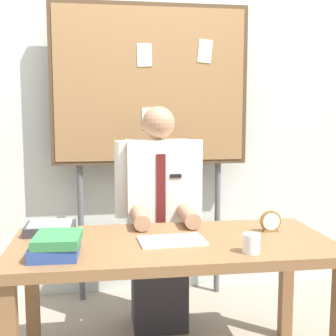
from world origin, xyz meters
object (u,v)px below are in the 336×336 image
(paper_tray, at_px, (50,228))
(desk, at_px, (173,258))
(coffee_mug, at_px, (251,243))
(person, at_px, (159,227))
(open_notebook, at_px, (172,241))
(desk_clock, at_px, (271,222))
(book_stack, at_px, (56,245))
(bulletin_board, at_px, (151,89))

(paper_tray, bearing_deg, desk, -20.47)
(coffee_mug, bearing_deg, person, 111.77)
(open_notebook, distance_m, desk_clock, 0.58)
(book_stack, relative_size, open_notebook, 0.84)
(person, xyz_separation_m, paper_tray, (-0.63, -0.33, 0.10))
(book_stack, xyz_separation_m, open_notebook, (0.55, 0.14, -0.04))
(book_stack, bearing_deg, open_notebook, 14.19)
(desk, bearing_deg, book_stack, -164.13)
(open_notebook, xyz_separation_m, coffee_mug, (0.34, -0.23, 0.04))
(person, relative_size, bulletin_board, 0.66)
(open_notebook, bearing_deg, paper_tray, 157.66)
(desk, bearing_deg, bulletin_board, 89.99)
(desk_clock, bearing_deg, coffee_mug, -123.15)
(desk_clock, height_order, paper_tray, desk_clock)
(desk, distance_m, person, 0.57)
(open_notebook, relative_size, paper_tray, 1.26)
(person, distance_m, book_stack, 0.93)
(person, relative_size, coffee_mug, 15.81)
(bulletin_board, distance_m, book_stack, 1.52)
(book_stack, bearing_deg, desk_clock, 13.02)
(desk_clock, bearing_deg, book_stack, -166.98)
(desk, height_order, desk_clock, desk_clock)
(desk, xyz_separation_m, desk_clock, (0.55, 0.10, 0.14))
(desk_clock, bearing_deg, person, 139.61)
(paper_tray, bearing_deg, bulletin_board, 51.74)
(book_stack, xyz_separation_m, paper_tray, (-0.07, 0.39, -0.02))
(open_notebook, height_order, paper_tray, paper_tray)
(bulletin_board, height_order, coffee_mug, bulletin_board)
(bulletin_board, xyz_separation_m, open_notebook, (-0.01, -1.05, -0.80))
(desk, bearing_deg, open_notebook, -114.28)
(person, distance_m, open_notebook, 0.59)
(desk, distance_m, bulletin_board, 1.37)
(book_stack, bearing_deg, desk, 15.87)
(book_stack, relative_size, paper_tray, 1.06)
(desk_clock, bearing_deg, bulletin_board, 120.60)
(desk, height_order, bulletin_board, bulletin_board)
(person, relative_size, book_stack, 5.14)
(coffee_mug, bearing_deg, desk_clock, 56.85)
(desk, xyz_separation_m, coffee_mug, (0.33, -0.25, 0.14))
(desk_clock, relative_size, coffee_mug, 1.28)
(bulletin_board, height_order, open_notebook, bulletin_board)
(bulletin_board, xyz_separation_m, coffee_mug, (0.33, -1.28, -0.76))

